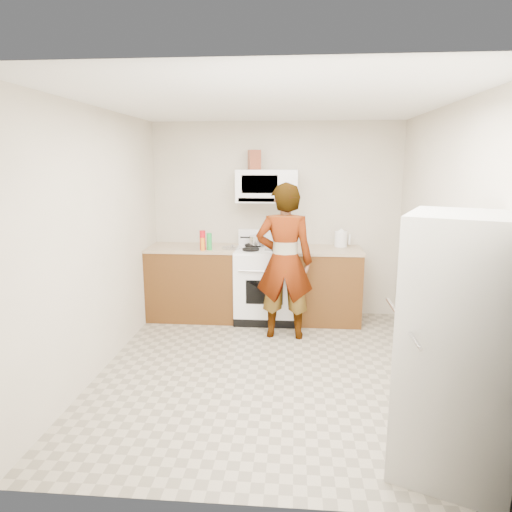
# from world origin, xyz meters

# --- Properties ---
(floor) EXTENTS (3.60, 3.60, 0.00)m
(floor) POSITION_xyz_m (0.00, 0.00, 0.00)
(floor) COLOR gray
(floor) RESTS_ON ground
(back_wall) EXTENTS (3.20, 0.02, 2.50)m
(back_wall) POSITION_xyz_m (0.00, 1.79, 1.25)
(back_wall) COLOR beige
(back_wall) RESTS_ON floor
(right_wall) EXTENTS (0.02, 3.60, 2.50)m
(right_wall) POSITION_xyz_m (1.59, 0.00, 1.25)
(right_wall) COLOR beige
(right_wall) RESTS_ON floor
(cabinet_left) EXTENTS (1.12, 0.62, 0.90)m
(cabinet_left) POSITION_xyz_m (-1.04, 1.49, 0.45)
(cabinet_left) COLOR #582D15
(cabinet_left) RESTS_ON floor
(counter_left) EXTENTS (1.14, 0.64, 0.03)m
(counter_left) POSITION_xyz_m (-1.04, 1.49, 0.92)
(counter_left) COLOR tan
(counter_left) RESTS_ON cabinet_left
(cabinet_right) EXTENTS (0.80, 0.62, 0.90)m
(cabinet_right) POSITION_xyz_m (0.68, 1.49, 0.45)
(cabinet_right) COLOR #582D15
(cabinet_right) RESTS_ON floor
(counter_right) EXTENTS (0.82, 0.64, 0.03)m
(counter_right) POSITION_xyz_m (0.68, 1.49, 0.92)
(counter_right) COLOR tan
(counter_right) RESTS_ON cabinet_right
(gas_range) EXTENTS (0.76, 0.65, 1.13)m
(gas_range) POSITION_xyz_m (-0.10, 1.48, 0.49)
(gas_range) COLOR white
(gas_range) RESTS_ON floor
(microwave) EXTENTS (0.76, 0.38, 0.40)m
(microwave) POSITION_xyz_m (-0.10, 1.61, 1.70)
(microwave) COLOR white
(microwave) RESTS_ON back_wall
(person) EXTENTS (0.66, 0.44, 1.78)m
(person) POSITION_xyz_m (0.14, 0.91, 0.89)
(person) COLOR tan
(person) RESTS_ON floor
(fridge) EXTENTS (0.92, 0.92, 1.70)m
(fridge) POSITION_xyz_m (1.30, -1.34, 0.85)
(fridge) COLOR beige
(fridge) RESTS_ON floor
(kettle) EXTENTS (0.20, 0.20, 0.19)m
(kettle) POSITION_xyz_m (0.84, 1.65, 1.03)
(kettle) COLOR white
(kettle) RESTS_ON counter_right
(jug) EXTENTS (0.18, 0.18, 0.24)m
(jug) POSITION_xyz_m (-0.26, 1.61, 2.02)
(jug) COLOR maroon
(jug) RESTS_ON microwave
(saucepan) EXTENTS (0.24, 0.24, 0.11)m
(saucepan) POSITION_xyz_m (-0.23, 1.61, 1.01)
(saucepan) COLOR silver
(saucepan) RESTS_ON gas_range
(tray) EXTENTS (0.28, 0.21, 0.05)m
(tray) POSITION_xyz_m (0.03, 1.38, 0.96)
(tray) COLOR silver
(tray) RESTS_ON gas_range
(bottle_spray) EXTENTS (0.08, 0.08, 0.24)m
(bottle_spray) POSITION_xyz_m (-0.87, 1.29, 1.06)
(bottle_spray) COLOR #B80D17
(bottle_spray) RESTS_ON counter_left
(bottle_hot_sauce) EXTENTS (0.06, 0.06, 0.15)m
(bottle_hot_sauce) POSITION_xyz_m (-0.86, 1.25, 1.01)
(bottle_hot_sauce) COLOR orange
(bottle_hot_sauce) RESTS_ON counter_left
(bottle_green_cap) EXTENTS (0.08, 0.08, 0.21)m
(bottle_green_cap) POSITION_xyz_m (-0.79, 1.31, 1.04)
(bottle_green_cap) COLOR #1A933B
(bottle_green_cap) RESTS_ON counter_left
(pot_lid) EXTENTS (0.26, 0.26, 0.01)m
(pot_lid) POSITION_xyz_m (-0.53, 1.43, 0.94)
(pot_lid) COLOR silver
(pot_lid) RESTS_ON counter_left
(broom) EXTENTS (0.24, 0.22, 1.39)m
(broom) POSITION_xyz_m (1.51, 0.65, 0.70)
(broom) COLOR white
(broom) RESTS_ON floor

